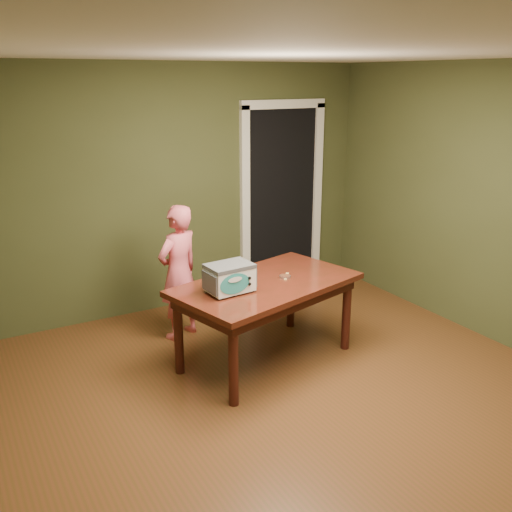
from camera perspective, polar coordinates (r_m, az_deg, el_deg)
name	(u,v)px	position (r m, az deg, el deg)	size (l,w,h in m)	color
floor	(309,409)	(4.56, 5.32, -15.04)	(5.00, 5.00, 0.00)	#5C301A
room_shell	(316,191)	(3.92, 6.03, 6.52)	(4.52, 5.02, 2.61)	#3F4625
doorway	(269,195)	(7.02, 1.27, 6.10)	(1.10, 0.66, 2.25)	black
dining_table	(266,293)	(4.97, 1.04, -3.67)	(1.77, 1.26, 0.75)	#3D1A0D
toy_oven	(230,277)	(4.67, -2.66, -2.12)	(0.41, 0.29, 0.24)	#4C4F54
baking_pan	(285,276)	(5.03, 2.92, -2.06)	(0.10, 0.10, 0.02)	silver
spatula	(286,276)	(5.06, 3.06, -2.04)	(0.18, 0.03, 0.01)	tan
child	(179,272)	(5.50, -7.74, -1.63)	(0.48, 0.32, 1.32)	#EC6172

